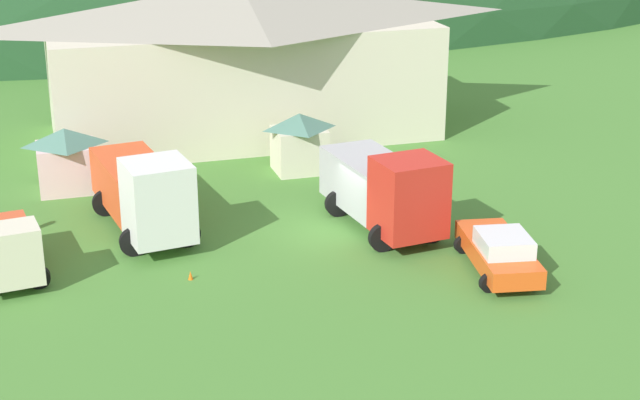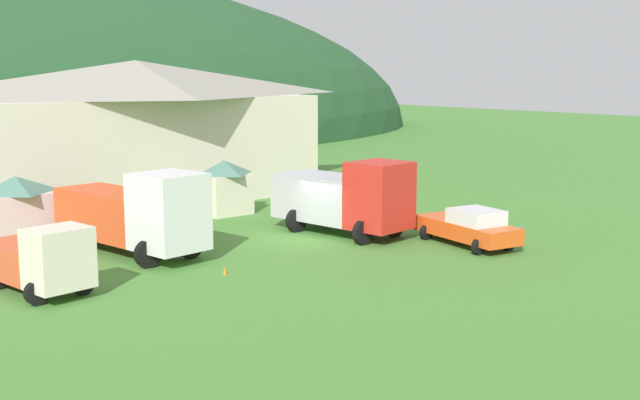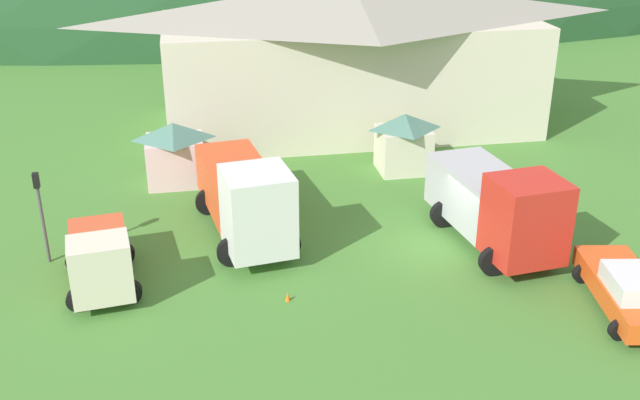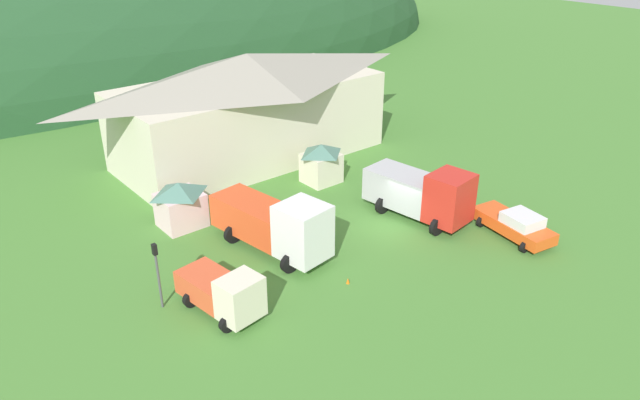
% 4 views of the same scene
% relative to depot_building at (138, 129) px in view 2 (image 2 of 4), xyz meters
% --- Properties ---
extents(ground_plane, '(200.00, 200.00, 0.00)m').
position_rel_depot_building_xyz_m(ground_plane, '(0.05, -15.06, -4.15)').
color(ground_plane, '#477F33').
extents(depot_building, '(21.37, 9.63, 8.06)m').
position_rel_depot_building_xyz_m(depot_building, '(0.00, 0.00, 0.00)').
color(depot_building, beige).
rests_on(depot_building, ground).
extents(play_shed_cream, '(2.57, 2.31, 2.85)m').
position_rel_depot_building_xyz_m(play_shed_cream, '(1.17, -7.17, -2.69)').
color(play_shed_cream, beige).
rests_on(play_shed_cream, ground).
extents(play_shed_pink, '(2.76, 2.48, 2.89)m').
position_rel_depot_building_xyz_m(play_shed_pink, '(-9.57, -6.76, -2.67)').
color(play_shed_pink, beige).
rests_on(play_shed_pink, ground).
extents(light_truck_cream, '(2.82, 4.90, 2.44)m').
position_rel_depot_building_xyz_m(light_truck_cream, '(-12.12, -15.99, -2.96)').
color(light_truck_cream, beige).
rests_on(light_truck_cream, ground).
extents(heavy_rig_white, '(3.80, 8.02, 3.58)m').
position_rel_depot_building_xyz_m(heavy_rig_white, '(-6.86, -12.89, -2.38)').
color(heavy_rig_white, white).
rests_on(heavy_rig_white, ground).
extents(crane_truck_red, '(3.74, 7.08, 3.54)m').
position_rel_depot_building_xyz_m(crane_truck_red, '(2.44, -15.43, -2.36)').
color(crane_truck_red, red).
rests_on(crane_truck_red, ground).
extents(service_pickup_orange, '(2.89, 5.35, 1.66)m').
position_rel_depot_building_xyz_m(service_pickup_orange, '(4.99, -20.51, -3.33)').
color(service_pickup_orange, '#E7521B').
rests_on(service_pickup_orange, ground).
extents(traffic_cone_near_pickup, '(0.36, 0.36, 0.65)m').
position_rel_depot_building_xyz_m(traffic_cone_near_pickup, '(-5.92, -17.92, -4.15)').
color(traffic_cone_near_pickup, orange).
rests_on(traffic_cone_near_pickup, ground).
extents(traffic_cone_mid_row, '(0.36, 0.36, 0.49)m').
position_rel_depot_building_xyz_m(traffic_cone_mid_row, '(7.32, -18.32, -4.15)').
color(traffic_cone_mid_row, orange).
rests_on(traffic_cone_mid_row, ground).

